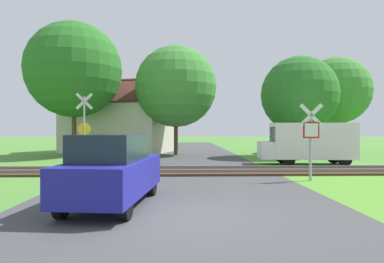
{
  "coord_description": "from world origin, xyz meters",
  "views": [
    {
      "loc": [
        0.04,
        -7.51,
        1.91
      ],
      "look_at": [
        0.5,
        8.5,
        1.8
      ],
      "focal_mm": 32.0,
      "sensor_mm": 36.0,
      "label": 1
    }
  ],
  "objects_px": {
    "crossing_sign_far": "(84,125)",
    "tree_right": "(299,95)",
    "tree_left": "(74,70)",
    "tree_center": "(176,87)",
    "parked_car": "(113,170)",
    "house": "(118,126)",
    "stop_sign_near": "(311,136)",
    "mail_truck": "(309,142)",
    "tree_far": "(336,91)"
  },
  "relations": [
    {
      "from": "tree_center",
      "to": "tree_far",
      "type": "bearing_deg",
      "value": 9.9
    },
    {
      "from": "tree_center",
      "to": "mail_truck",
      "type": "height_order",
      "value": "tree_center"
    },
    {
      "from": "house",
      "to": "mail_truck",
      "type": "relative_size",
      "value": 1.91
    },
    {
      "from": "mail_truck",
      "to": "parked_car",
      "type": "xyz_separation_m",
      "value": [
        -8.52,
        -9.61,
        -0.34
      ]
    },
    {
      "from": "house",
      "to": "tree_far",
      "type": "xyz_separation_m",
      "value": [
        17.86,
        -0.89,
        2.87
      ]
    },
    {
      "from": "stop_sign_near",
      "to": "mail_truck",
      "type": "xyz_separation_m",
      "value": [
        2.06,
        5.71,
        -0.43
      ]
    },
    {
      "from": "house",
      "to": "tree_right",
      "type": "distance_m",
      "value": 14.46
    },
    {
      "from": "house",
      "to": "tree_right",
      "type": "bearing_deg",
      "value": -4.11
    },
    {
      "from": "stop_sign_near",
      "to": "tree_center",
      "type": "relative_size",
      "value": 0.35
    },
    {
      "from": "tree_left",
      "to": "mail_truck",
      "type": "height_order",
      "value": "tree_left"
    },
    {
      "from": "crossing_sign_far",
      "to": "tree_right",
      "type": "relative_size",
      "value": 0.55
    },
    {
      "from": "tree_left",
      "to": "parked_car",
      "type": "bearing_deg",
      "value": -69.44
    },
    {
      "from": "house",
      "to": "mail_truck",
      "type": "distance_m",
      "value": 15.86
    },
    {
      "from": "stop_sign_near",
      "to": "parked_car",
      "type": "relative_size",
      "value": 0.69
    },
    {
      "from": "tree_left",
      "to": "tree_center",
      "type": "bearing_deg",
      "value": 9.28
    },
    {
      "from": "tree_right",
      "to": "mail_truck",
      "type": "distance_m",
      "value": 6.15
    },
    {
      "from": "stop_sign_near",
      "to": "tree_left",
      "type": "height_order",
      "value": "tree_left"
    },
    {
      "from": "stop_sign_near",
      "to": "tree_right",
      "type": "distance_m",
      "value": 11.7
    },
    {
      "from": "tree_center",
      "to": "tree_right",
      "type": "xyz_separation_m",
      "value": [
        8.55,
        -1.86,
        -0.76
      ]
    },
    {
      "from": "crossing_sign_far",
      "to": "tree_right",
      "type": "height_order",
      "value": "tree_right"
    },
    {
      "from": "tree_right",
      "to": "tree_left",
      "type": "height_order",
      "value": "tree_left"
    },
    {
      "from": "house",
      "to": "mail_truck",
      "type": "xyz_separation_m",
      "value": [
        12.1,
        -10.21,
        -0.94
      ]
    },
    {
      "from": "tree_far",
      "to": "tree_right",
      "type": "bearing_deg",
      "value": -137.23
    },
    {
      "from": "tree_center",
      "to": "tree_left",
      "type": "distance_m",
      "value": 7.24
    },
    {
      "from": "crossing_sign_far",
      "to": "tree_right",
      "type": "bearing_deg",
      "value": 15.47
    },
    {
      "from": "tree_left",
      "to": "parked_car",
      "type": "xyz_separation_m",
      "value": [
        5.81,
        -15.49,
        -5.15
      ]
    },
    {
      "from": "stop_sign_near",
      "to": "parked_car",
      "type": "bearing_deg",
      "value": 30.83
    },
    {
      "from": "crossing_sign_far",
      "to": "house",
      "type": "bearing_deg",
      "value": 84.21
    },
    {
      "from": "crossing_sign_far",
      "to": "tree_left",
      "type": "relative_size",
      "value": 0.41
    },
    {
      "from": "house",
      "to": "tree_left",
      "type": "relative_size",
      "value": 1.03
    },
    {
      "from": "crossing_sign_far",
      "to": "parked_car",
      "type": "bearing_deg",
      "value": -77.18
    },
    {
      "from": "tree_far",
      "to": "tree_right",
      "type": "height_order",
      "value": "tree_far"
    },
    {
      "from": "tree_far",
      "to": "stop_sign_near",
      "type": "bearing_deg",
      "value": -117.49
    },
    {
      "from": "house",
      "to": "tree_far",
      "type": "distance_m",
      "value": 18.11
    },
    {
      "from": "mail_truck",
      "to": "parked_car",
      "type": "distance_m",
      "value": 12.85
    },
    {
      "from": "tree_far",
      "to": "tree_left",
      "type": "distance_m",
      "value": 20.41
    },
    {
      "from": "crossing_sign_far",
      "to": "house",
      "type": "height_order",
      "value": "house"
    },
    {
      "from": "tree_center",
      "to": "tree_far",
      "type": "height_order",
      "value": "tree_center"
    },
    {
      "from": "crossing_sign_far",
      "to": "tree_far",
      "type": "height_order",
      "value": "tree_far"
    },
    {
      "from": "crossing_sign_far",
      "to": "tree_left",
      "type": "distance_m",
      "value": 7.69
    },
    {
      "from": "tree_far",
      "to": "crossing_sign_far",
      "type": "bearing_deg",
      "value": -151.52
    },
    {
      "from": "tree_center",
      "to": "crossing_sign_far",
      "type": "bearing_deg",
      "value": -122.37
    },
    {
      "from": "tree_far",
      "to": "mail_truck",
      "type": "bearing_deg",
      "value": -121.73
    },
    {
      "from": "stop_sign_near",
      "to": "tree_center",
      "type": "xyz_separation_m",
      "value": [
        -5.2,
        12.76,
        3.39
      ]
    },
    {
      "from": "tree_left",
      "to": "parked_car",
      "type": "distance_m",
      "value": 17.33
    },
    {
      "from": "tree_right",
      "to": "house",
      "type": "bearing_deg",
      "value": 159.43
    },
    {
      "from": "tree_center",
      "to": "parked_car",
      "type": "distance_m",
      "value": 17.21
    },
    {
      "from": "tree_far",
      "to": "tree_right",
      "type": "xyz_separation_m",
      "value": [
        -4.47,
        -4.13,
        -0.76
      ]
    },
    {
      "from": "crossing_sign_far",
      "to": "mail_truck",
      "type": "distance_m",
      "value": 11.92
    },
    {
      "from": "house",
      "to": "tree_center",
      "type": "distance_m",
      "value": 6.46
    }
  ]
}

